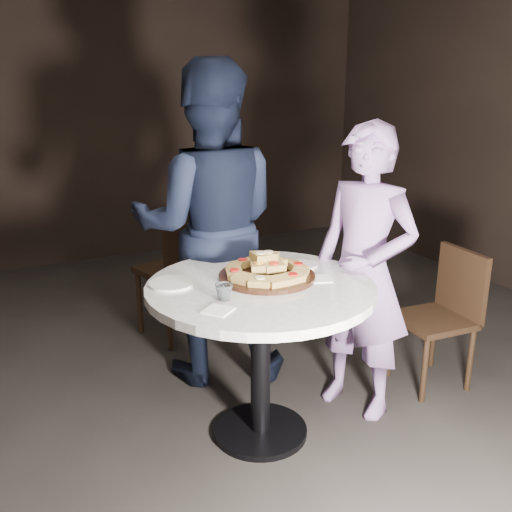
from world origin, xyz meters
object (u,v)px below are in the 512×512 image
Objects in this scene: table at (261,314)px; diner_navy at (209,226)px; chair_right at (445,308)px; serving_board at (267,276)px; chair_far at (184,263)px; focaccia_pile at (267,268)px; diner_teal at (364,273)px; water_glass at (224,292)px.

diner_navy reaches higher than table.
serving_board is at bearing -88.73° from chair_right.
serving_board is 0.49× the size of chair_far.
serving_board reaches higher than table.
diner_teal is at bearing -6.62° from focaccia_pile.
diner_navy is (-0.02, 0.69, 0.11)m from serving_board.
focaccia_pile is 1.28m from chair_far.
table is 2.34× the size of serving_board.
chair_right is (1.19, -0.07, -0.37)m from serving_board.
water_glass is at bearing 63.28° from chair_far.
table is 1.36× the size of chair_right.
diner_navy is (0.04, 0.75, 0.27)m from table.
table is 1.15× the size of chair_far.
water_glass is 0.08× the size of chair_far.
chair_far is at bearing -69.29° from diner_navy.
chair_far is at bearing 87.04° from table.
focaccia_pile is (0.07, 0.06, 0.21)m from table.
serving_board is 5.96× the size of water_glass.
water_glass is at bearing -151.58° from serving_board.
serving_board is 1.27m from chair_far.
table is 0.33m from water_glass.
diner_navy is (-0.03, -0.54, 0.39)m from chair_far.
table is at bearing -85.86° from chair_right.
diner_teal is (0.63, -0.00, 0.12)m from table.
focaccia_pile is at bearing 75.81° from chair_far.
diner_navy reaches higher than focaccia_pile.
chair_right is (1.19, -1.30, -0.09)m from chair_far.
water_glass is 0.89m from diner_teal.
diner_navy is at bearing 92.06° from serving_board.
serving_board is 0.25× the size of diner_navy.
chair_far is at bearing 77.45° from water_glass.
diner_navy reaches higher than water_glass.
diner_teal is at bearing 151.36° from diner_navy.
chair_far is at bearing 89.98° from serving_board.
table is 1.27m from chair_right.
water_glass reaches higher than table.
chair_far reaches higher than table.
diner_teal reaches higher than serving_board.
chair_right is at bearing -3.48° from focaccia_pile.
diner_teal is (0.56, -0.06, -0.05)m from serving_board.
diner_teal is (-0.63, 0.01, 0.32)m from chair_right.
chair_right is (1.50, 0.10, -0.40)m from water_glass.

